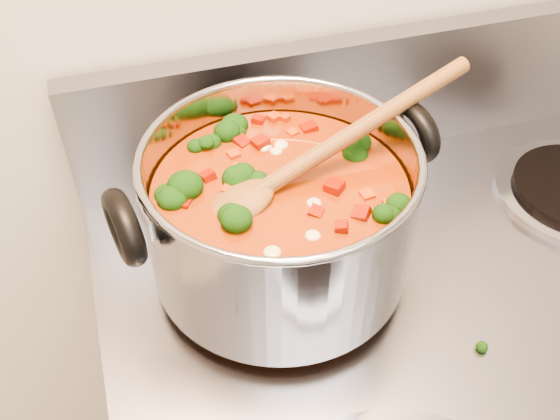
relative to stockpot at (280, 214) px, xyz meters
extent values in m
cube|color=gray|center=(0.19, 0.17, 0.00)|extent=(0.77, 0.03, 0.16)
cylinder|color=#A5A5AD|center=(0.01, 0.01, -0.08)|extent=(0.19, 0.19, 0.01)
cylinder|color=black|center=(0.01, 0.01, -0.07)|extent=(0.15, 0.15, 0.01)
cylinder|color=#9E9EA6|center=(0.00, 0.00, 0.00)|extent=(0.26, 0.26, 0.14)
torus|color=#9E9EA6|center=(0.00, 0.00, 0.07)|extent=(0.26, 0.26, 0.01)
cylinder|color=#7C310B|center=(0.00, 0.00, -0.02)|extent=(0.24, 0.24, 0.10)
torus|color=black|center=(-0.15, -0.02, 0.05)|extent=(0.03, 0.08, 0.08)
torus|color=black|center=(0.14, 0.03, 0.05)|extent=(0.03, 0.08, 0.08)
ellipsoid|color=black|center=(-0.02, 0.08, 0.04)|extent=(0.04, 0.04, 0.03)
ellipsoid|color=black|center=(0.04, -0.08, 0.04)|extent=(0.04, 0.04, 0.03)
ellipsoid|color=black|center=(-0.02, -0.07, 0.04)|extent=(0.04, 0.04, 0.03)
ellipsoid|color=black|center=(0.06, 0.02, 0.04)|extent=(0.04, 0.04, 0.03)
ellipsoid|color=black|center=(0.01, -0.05, 0.04)|extent=(0.04, 0.04, 0.03)
ellipsoid|color=black|center=(0.04, 0.03, 0.04)|extent=(0.04, 0.04, 0.03)
ellipsoid|color=black|center=(0.03, 0.00, 0.04)|extent=(0.04, 0.04, 0.03)
ellipsoid|color=#961705|center=(0.00, 0.01, 0.04)|extent=(0.01, 0.01, 0.01)
ellipsoid|color=#961705|center=(-0.03, 0.04, 0.04)|extent=(0.01, 0.01, 0.01)
ellipsoid|color=#961705|center=(-0.06, -0.02, 0.04)|extent=(0.01, 0.01, 0.01)
ellipsoid|color=#961705|center=(-0.02, 0.05, 0.04)|extent=(0.01, 0.01, 0.01)
ellipsoid|color=#961705|center=(-0.06, -0.01, 0.04)|extent=(0.01, 0.01, 0.01)
ellipsoid|color=#961705|center=(0.06, 0.05, 0.04)|extent=(0.01, 0.01, 0.01)
ellipsoid|color=#961705|center=(0.02, 0.00, 0.04)|extent=(0.01, 0.01, 0.01)
ellipsoid|color=#961705|center=(0.09, 0.04, 0.04)|extent=(0.01, 0.01, 0.01)
ellipsoid|color=#961705|center=(-0.02, -0.10, 0.04)|extent=(0.01, 0.01, 0.01)
ellipsoid|color=#961705|center=(0.06, -0.08, 0.04)|extent=(0.01, 0.01, 0.01)
ellipsoid|color=#961705|center=(0.01, 0.08, 0.04)|extent=(0.01, 0.01, 0.01)
ellipsoid|color=#961705|center=(-0.06, -0.08, 0.04)|extent=(0.01, 0.01, 0.01)
ellipsoid|color=#961705|center=(0.05, 0.03, 0.04)|extent=(0.01, 0.01, 0.01)
ellipsoid|color=#961705|center=(-0.10, -0.01, 0.04)|extent=(0.01, 0.01, 0.01)
ellipsoid|color=#BC370A|center=(0.05, -0.01, 0.04)|extent=(0.01, 0.01, 0.01)
ellipsoid|color=#BC370A|center=(0.07, -0.02, 0.04)|extent=(0.01, 0.01, 0.01)
ellipsoid|color=#BC370A|center=(-0.09, -0.01, 0.04)|extent=(0.01, 0.01, 0.01)
ellipsoid|color=#BC370A|center=(-0.07, 0.03, 0.04)|extent=(0.01, 0.01, 0.01)
ellipsoid|color=#BC370A|center=(0.00, 0.00, 0.04)|extent=(0.01, 0.01, 0.01)
ellipsoid|color=#BC370A|center=(0.00, -0.10, 0.04)|extent=(0.01, 0.01, 0.01)
ellipsoid|color=#BC370A|center=(0.02, -0.05, 0.04)|extent=(0.01, 0.01, 0.01)
ellipsoid|color=#BC370A|center=(0.07, -0.04, 0.04)|extent=(0.01, 0.01, 0.01)
ellipsoid|color=beige|center=(-0.01, 0.09, 0.04)|extent=(0.02, 0.02, 0.01)
ellipsoid|color=beige|center=(-0.05, -0.06, 0.04)|extent=(0.02, 0.02, 0.01)
ellipsoid|color=beige|center=(0.02, 0.08, 0.04)|extent=(0.02, 0.02, 0.01)
ellipsoid|color=beige|center=(0.01, 0.05, 0.04)|extent=(0.02, 0.02, 0.01)
ellipsoid|color=beige|center=(-0.05, -0.05, 0.04)|extent=(0.02, 0.02, 0.01)
ellipsoid|color=beige|center=(-0.01, -0.09, 0.04)|extent=(0.02, 0.02, 0.01)
ellipsoid|color=beige|center=(-0.05, 0.07, 0.04)|extent=(0.02, 0.02, 0.01)
ellipsoid|color=beige|center=(-0.09, -0.01, 0.04)|extent=(0.02, 0.02, 0.01)
ellipsoid|color=brown|center=(-0.04, -0.01, 0.03)|extent=(0.09, 0.06, 0.04)
cylinder|color=brown|center=(0.08, 0.02, 0.07)|extent=(0.26, 0.08, 0.08)
ellipsoid|color=black|center=(0.17, -0.08, -0.08)|extent=(0.01, 0.01, 0.01)
ellipsoid|color=black|center=(-0.04, -0.16, -0.08)|extent=(0.01, 0.01, 0.01)
camera|label=1|loc=(-0.13, -0.41, 0.42)|focal=40.00mm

